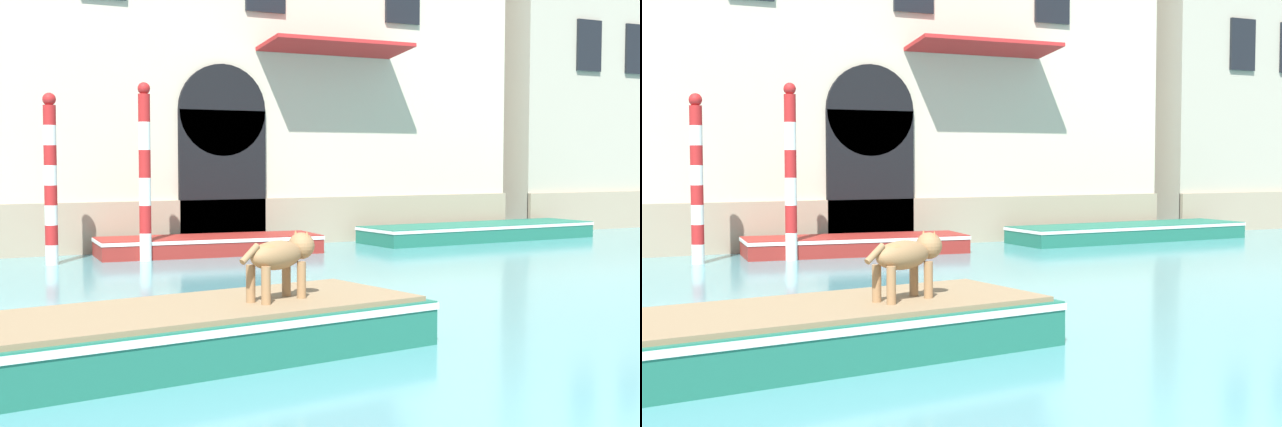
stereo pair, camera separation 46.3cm
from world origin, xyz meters
TOP-DOWN VIEW (x-y plane):
  - boat_foreground at (-3.76, 5.09)m, footprint 7.87×3.09m
  - dog_on_deck at (-1.63, 5.20)m, footprint 1.14×0.65m
  - boat_moored_near_palazzo at (1.34, 15.58)m, footprint 5.41×2.17m
  - boat_moored_far at (9.36, 15.65)m, footprint 7.07×2.09m
  - mooring_pole_0 at (-0.40, 14.93)m, footprint 0.27×0.27m
  - mooring_pole_1 at (-2.39, 15.15)m, footprint 0.28×0.28m

SIDE VIEW (x-z plane):
  - boat_moored_near_palazzo at x=1.34m, z-range 0.01..0.45m
  - boat_moored_far at x=9.36m, z-range 0.01..0.47m
  - boat_foreground at x=-3.76m, z-range 0.02..0.62m
  - dog_on_deck at x=-1.63m, z-range 0.72..1.52m
  - mooring_pole_1 at x=-2.39m, z-range 0.02..3.69m
  - mooring_pole_0 at x=-0.40m, z-range 0.02..3.97m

